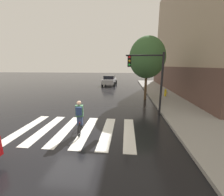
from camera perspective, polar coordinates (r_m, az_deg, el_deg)
The scene contains 7 objects.
ground_plane at distance 8.15m, azimuth -16.87°, elevation -12.12°, with size 120.00×120.00×0.00m, color black.
crosswalk_stripes at distance 8.01m, azimuth -14.17°, elevation -12.35°, with size 6.16×3.69×0.01m.
sedan_mid at distance 25.22m, azimuth -0.98°, elevation 7.17°, with size 2.35×4.84×1.66m.
cyclist at distance 7.39m, azimuth -12.71°, elevation -7.44°, with size 0.40×1.69×1.69m.
traffic_light_near at distance 9.83m, azimuth 14.70°, elevation 9.51°, with size 2.47×0.28×4.20m.
fire_hydrant at distance 16.25m, azimuth 20.53°, elevation 2.01°, with size 0.33×0.22×0.78m.
street_tree_near at distance 14.47m, azimuth 13.84°, elevation 15.35°, with size 3.40×3.40×6.04m.
Camera 1 is at (3.01, -6.79, 3.37)m, focal length 22.90 mm.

